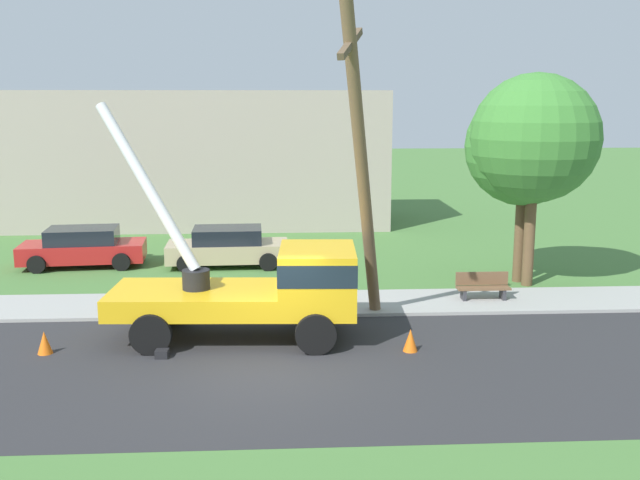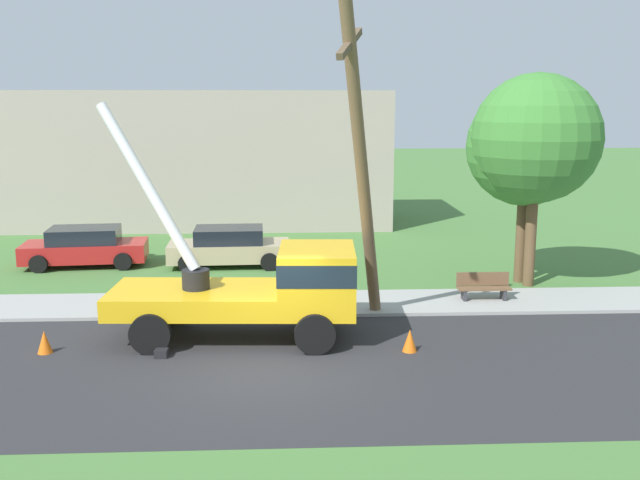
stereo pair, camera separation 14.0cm
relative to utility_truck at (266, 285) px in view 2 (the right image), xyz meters
The scene contains 14 objects.
ground_plane 9.88m from the utility_truck, 89.40° to the left, with size 120.00×120.00×0.00m, color #477538.
road_asphalt 2.63m from the utility_truck, 87.38° to the right, with size 80.00×7.70×0.01m, color #2B2B2D.
sidewalk_strip 3.21m from the utility_truck, 87.99° to the left, with size 80.00×2.56×0.10m, color #9E9E99.
utility_truck is the anchor object (origin of this frame).
leaning_utility_pole 3.83m from the utility_truck, 10.17° to the left, with size 1.64×3.89×8.43m.
traffic_cone_ahead 3.88m from the utility_truck, 19.23° to the right, with size 0.36×0.36×0.56m, color orange.
traffic_cone_behind 5.54m from the utility_truck, behind, with size 0.36×0.36×0.56m, color orange.
traffic_cone_curbside 2.79m from the utility_truck, 34.05° to the left, with size 0.36×0.36×0.56m, color orange.
parked_sedan_red 10.90m from the utility_truck, 129.04° to the left, with size 4.54×2.27×1.42m.
parked_sedan_tan 8.40m from the utility_truck, 100.80° to the left, with size 4.46×2.13×1.42m.
park_bench 7.17m from the utility_truck, 24.72° to the left, with size 1.60×0.45×0.90m.
roadside_tree_near 10.34m from the utility_truck, 29.85° to the left, with size 4.11×4.11×6.88m.
roadside_tree_far 10.40m from the utility_truck, 32.91° to the left, with size 3.86×3.86×6.45m.
lowrise_building_backdrop 18.15m from the utility_truck, 101.40° to the left, with size 18.00×6.00×6.40m, color #A5998C.
Camera 2 is at (0.42, -15.70, 6.09)m, focal length 40.71 mm.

